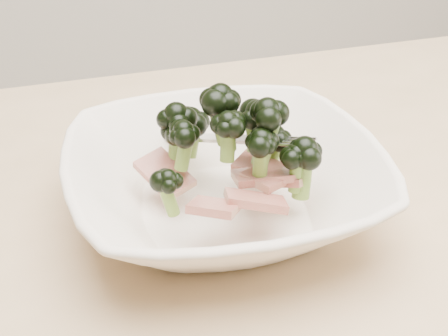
{
  "coord_description": "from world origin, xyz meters",
  "views": [
    {
      "loc": [
        -0.27,
        -0.42,
        1.08
      ],
      "look_at": [
        -0.12,
        0.03,
        0.8
      ],
      "focal_mm": 50.0,
      "sensor_mm": 36.0,
      "label": 1
    }
  ],
  "objects": [
    {
      "name": "dining_table",
      "position": [
        0.0,
        0.0,
        0.65
      ],
      "size": [
        1.2,
        0.8,
        0.75
      ],
      "color": "tan",
      "rests_on": "ground"
    },
    {
      "name": "broccoli_dish",
      "position": [
        -0.12,
        0.03,
        0.79
      ],
      "size": [
        0.3,
        0.3,
        0.12
      ],
      "color": "silver",
      "rests_on": "dining_table"
    }
  ]
}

